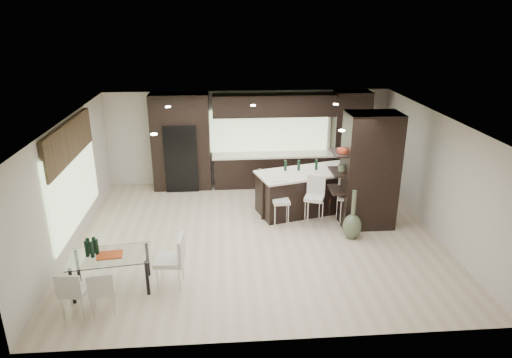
{
  "coord_description": "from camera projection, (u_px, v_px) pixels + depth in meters",
  "views": [
    {
      "loc": [
        -0.75,
        -9.22,
        4.83
      ],
      "look_at": [
        0.0,
        0.6,
        1.15
      ],
      "focal_mm": 32.0,
      "sensor_mm": 36.0,
      "label": 1
    }
  ],
  "objects": [
    {
      "name": "ceiling",
      "position": [
        258.0,
        119.0,
        9.41
      ],
      "size": [
        8.0,
        7.0,
        0.02
      ],
      "primitive_type": "cube",
      "color": "white",
      "rests_on": "ground"
    },
    {
      "name": "ground",
      "position": [
        258.0,
        236.0,
        10.36
      ],
      "size": [
        8.0,
        8.0,
        0.0
      ],
      "primitive_type": "plane",
      "color": "beige",
      "rests_on": "ground"
    },
    {
      "name": "kitchen_island",
      "position": [
        307.0,
        191.0,
        11.48
      ],
      "size": [
        2.74,
        1.74,
        1.06
      ],
      "primitive_type": "cube",
      "rotation": [
        0.0,
        0.0,
        0.27
      ],
      "color": "black",
      "rests_on": "ground"
    },
    {
      "name": "left_wall",
      "position": [
        69.0,
        185.0,
        9.6
      ],
      "size": [
        0.02,
        7.0,
        2.7
      ],
      "primitive_type": "cube",
      "color": "beige",
      "rests_on": "ground"
    },
    {
      "name": "partition_column",
      "position": [
        370.0,
        171.0,
        10.45
      ],
      "size": [
        1.2,
        0.8,
        2.7
      ],
      "primitive_type": "cube",
      "color": "black",
      "rests_on": "ground"
    },
    {
      "name": "chair_near",
      "position": [
        103.0,
        292.0,
        7.63
      ],
      "size": [
        0.48,
        0.48,
        0.76
      ],
      "primitive_type": "cube",
      "rotation": [
        0.0,
        0.0,
        0.2
      ],
      "color": "beige",
      "rests_on": "ground"
    },
    {
      "name": "refrigerator",
      "position": [
        182.0,
        156.0,
        12.8
      ],
      "size": [
        0.9,
        0.68,
        1.9
      ],
      "primitive_type": "cube",
      "color": "black",
      "rests_on": "ground"
    },
    {
      "name": "stone_accent",
      "position": [
        69.0,
        141.0,
        9.48
      ],
      "size": [
        0.08,
        3.0,
        0.8
      ],
      "primitive_type": "cube",
      "color": "brown",
      "rests_on": "left_wall"
    },
    {
      "name": "bench",
      "position": [
        308.0,
        202.0,
        11.58
      ],
      "size": [
        1.24,
        0.76,
        0.45
      ],
      "primitive_type": "cube",
      "rotation": [
        0.0,
        0.0,
        -0.29
      ],
      "color": "black",
      "rests_on": "ground"
    },
    {
      "name": "stool_mid",
      "position": [
        314.0,
        206.0,
        10.7
      ],
      "size": [
        0.55,
        0.55,
        0.97
      ],
      "primitive_type": "cube",
      "rotation": [
        0.0,
        0.0,
        -0.36
      ],
      "color": "beige",
      "rests_on": "ground"
    },
    {
      "name": "back_wall",
      "position": [
        248.0,
        138.0,
        13.16
      ],
      "size": [
        8.0,
        0.02,
        2.7
      ],
      "primitive_type": "cube",
      "color": "beige",
      "rests_on": "ground"
    },
    {
      "name": "window_left",
      "position": [
        74.0,
        182.0,
        9.79
      ],
      "size": [
        0.04,
        3.2,
        1.9
      ],
      "primitive_type": "cube",
      "color": "#B2D199",
      "rests_on": "left_wall"
    },
    {
      "name": "back_cabinetry",
      "position": [
        267.0,
        140.0,
        12.88
      ],
      "size": [
        6.8,
        0.68,
        2.7
      ],
      "primitive_type": "cube",
      "color": "black",
      "rests_on": "ground"
    },
    {
      "name": "chair_far",
      "position": [
        75.0,
        293.0,
        7.59
      ],
      "size": [
        0.47,
        0.47,
        0.78
      ],
      "primitive_type": "cube",
      "rotation": [
        0.0,
        0.0,
        -0.11
      ],
      "color": "beige",
      "rests_on": "ground"
    },
    {
      "name": "chair_end",
      "position": [
        170.0,
        264.0,
        8.31
      ],
      "size": [
        0.55,
        0.55,
        0.94
      ],
      "primitive_type": "cube",
      "rotation": [
        0.0,
        0.0,
        1.5
      ],
      "color": "beige",
      "rests_on": "ground"
    },
    {
      "name": "window_back",
      "position": [
        269.0,
        131.0,
        13.09
      ],
      "size": [
        3.4,
        0.04,
        1.2
      ],
      "primitive_type": "cube",
      "color": "#B2D199",
      "rests_on": "back_wall"
    },
    {
      "name": "right_wall",
      "position": [
        436.0,
        175.0,
        10.17
      ],
      "size": [
        0.02,
        7.0,
        2.7
      ],
      "primitive_type": "cube",
      "color": "beige",
      "rests_on": "ground"
    },
    {
      "name": "floor_vase",
      "position": [
        353.0,
        215.0,
        10.06
      ],
      "size": [
        0.46,
        0.46,
        1.14
      ],
      "primitive_type": null,
      "rotation": [
        0.0,
        0.0,
        0.11
      ],
      "color": "#4C5840",
      "rests_on": "ground"
    },
    {
      "name": "stool_left",
      "position": [
        281.0,
        209.0,
        10.68
      ],
      "size": [
        0.41,
        0.41,
        0.87
      ],
      "primitive_type": "cube",
      "rotation": [
        0.0,
        0.0,
        0.06
      ],
      "color": "beige",
      "rests_on": "ground"
    },
    {
      "name": "stool_right",
      "position": [
        347.0,
        205.0,
        10.75
      ],
      "size": [
        0.52,
        0.52,
        0.98
      ],
      "primitive_type": "cube",
      "rotation": [
        0.0,
        0.0,
        -0.22
      ],
      "color": "beige",
      "rests_on": "ground"
    },
    {
      "name": "ceiling_spots",
      "position": [
        257.0,
        117.0,
        9.65
      ],
      "size": [
        4.0,
        3.0,
        0.02
      ],
      "primitive_type": "cube",
      "color": "white",
      "rests_on": "ceiling"
    },
    {
      "name": "dining_table",
      "position": [
        112.0,
        272.0,
        8.28
      ],
      "size": [
        1.52,
        0.98,
        0.69
      ],
      "primitive_type": "cube",
      "rotation": [
        0.0,
        0.0,
        0.13
      ],
      "color": "white",
      "rests_on": "ground"
    }
  ]
}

